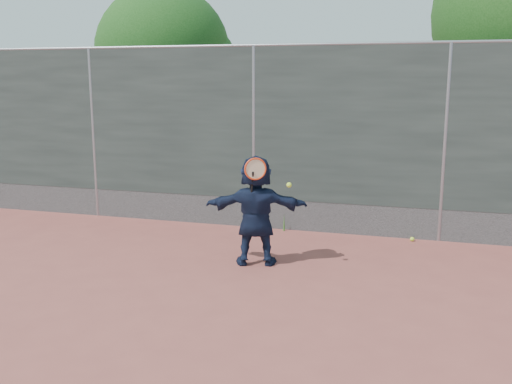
# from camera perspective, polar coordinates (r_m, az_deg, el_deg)

# --- Properties ---
(ground) EXTENTS (80.00, 80.00, 0.00)m
(ground) POSITION_cam_1_polar(r_m,az_deg,el_deg) (6.60, -8.99, -10.95)
(ground) COLOR #9E4C42
(ground) RESTS_ON ground
(player) EXTENTS (1.45, 0.76, 1.49)m
(player) POSITION_cam_1_polar(r_m,az_deg,el_deg) (7.64, 0.00, -1.83)
(player) COLOR #151F39
(player) RESTS_ON ground
(ball_ground) EXTENTS (0.07, 0.07, 0.07)m
(ball_ground) POSITION_cam_1_polar(r_m,az_deg,el_deg) (9.19, 15.35, -4.57)
(ball_ground) COLOR #D4F937
(ball_ground) RESTS_ON ground
(fence) EXTENTS (20.00, 0.06, 3.03)m
(fence) POSITION_cam_1_polar(r_m,az_deg,el_deg) (9.43, -0.22, 5.83)
(fence) COLOR #38423D
(fence) RESTS_ON ground
(swing_action) EXTENTS (0.59, 0.20, 0.51)m
(swing_action) POSITION_cam_1_polar(r_m,az_deg,el_deg) (7.33, 0.26, 2.03)
(swing_action) COLOR red
(swing_action) RESTS_ON ground
(tree_left) EXTENTS (3.15, 3.00, 4.53)m
(tree_left) POSITION_cam_1_polar(r_m,az_deg,el_deg) (13.26, -8.55, 13.16)
(tree_left) COLOR #382314
(tree_left) RESTS_ON ground
(weed_clump) EXTENTS (0.68, 0.07, 0.30)m
(weed_clump) POSITION_cam_1_polar(r_m,az_deg,el_deg) (9.49, 1.30, -3.02)
(weed_clump) COLOR #387226
(weed_clump) RESTS_ON ground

